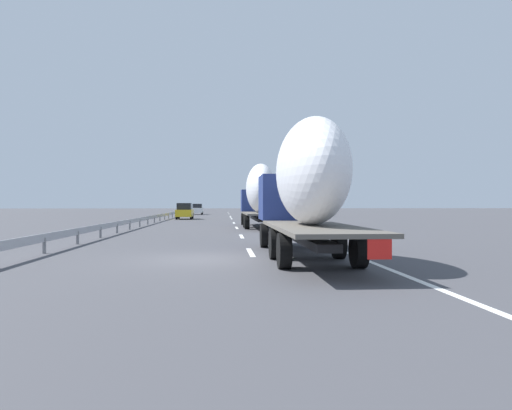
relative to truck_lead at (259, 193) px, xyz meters
name	(u,v)px	position (x,y,z in m)	size (l,w,h in m)	color
ground_plane	(217,219)	(19.23, 3.60, -2.70)	(260.00, 260.00, 0.00)	#424247
lane_stripe_0	(251,252)	(-18.77, 1.80, -2.69)	(3.20, 0.20, 0.01)	white
lane_stripe_1	(242,236)	(-9.90, 1.80, -2.69)	(3.20, 0.20, 0.01)	white
lane_stripe_2	(237,228)	(-0.35, 1.80, -2.69)	(3.20, 0.20, 0.01)	white
lane_stripe_3	(234,223)	(9.11, 1.80, -2.69)	(3.20, 0.20, 0.01)	white
lane_stripe_4	(232,219)	(21.28, 1.80, -2.69)	(3.20, 0.20, 0.01)	white
lane_stripe_5	(231,217)	(28.43, 1.80, -2.69)	(3.20, 0.20, 0.01)	white
lane_stripe_6	(230,216)	(32.58, 1.80, -2.69)	(3.20, 0.20, 0.01)	white
lane_stripe_7	(229,214)	(49.59, 1.80, -2.69)	(3.20, 0.20, 0.01)	white
lane_stripe_8	(228,212)	(63.87, 1.80, -2.69)	(3.20, 0.20, 0.01)	white
edge_line_right	(260,218)	(24.23, -1.90, -2.69)	(110.00, 0.20, 0.01)	white
truck_lead	(259,193)	(0.00, 0.00, 0.00)	(12.89, 2.55, 4.92)	navy
truck_trailing	(306,184)	(-20.77, 0.00, -0.12)	(12.05, 2.55, 4.65)	navy
car_yellow_coupe	(185,211)	(20.47, 7.49, -1.72)	(4.41, 1.92, 1.95)	gold
car_white_van	(198,209)	(44.11, 7.21, -1.76)	(4.07, 1.75, 1.85)	white
road_sign	(275,199)	(17.17, -3.10, -0.30)	(0.10, 0.90, 3.49)	gray
tree_0	(291,193)	(45.05, -9.07, 1.09)	(3.12, 3.12, 6.28)	#472D19
tree_1	(293,191)	(27.07, -6.72, 0.96)	(3.80, 3.80, 5.68)	#472D19
tree_2	(305,191)	(33.68, -9.51, 1.08)	(2.92, 2.92, 6.33)	#472D19
tree_3	(280,191)	(47.70, -7.50, 1.55)	(2.86, 2.86, 6.67)	#472D19
tree_4	(273,194)	(63.68, -7.80, 1.17)	(3.25, 3.25, 6.22)	#472D19
guardrail_median	(169,214)	(22.23, 9.60, -2.12)	(94.00, 0.10, 0.76)	#9EA0A5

